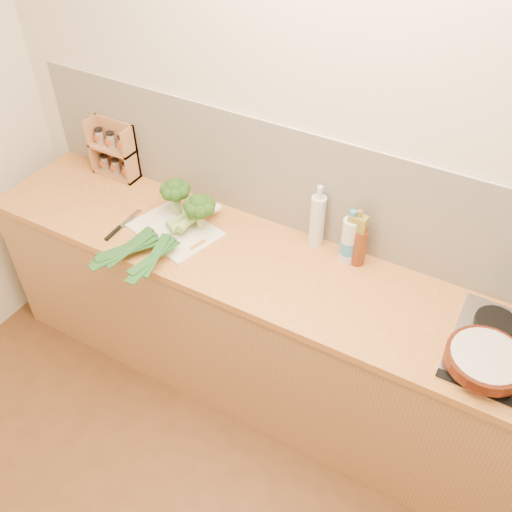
{
  "coord_description": "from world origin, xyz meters",
  "views": [
    {
      "loc": [
        0.78,
        -0.5,
        2.66
      ],
      "look_at": [
        -0.12,
        1.1,
        1.02
      ],
      "focal_mm": 40.0,
      "sensor_mm": 36.0,
      "label": 1
    }
  ],
  "objects_px": {
    "skillet": "(487,360)",
    "chefs_knife": "(117,229)",
    "chopping_board": "(175,230)",
    "spice_rack": "(115,152)"
  },
  "relations": [
    {
      "from": "skillet",
      "to": "chefs_knife",
      "type": "bearing_deg",
      "value": -176.89
    },
    {
      "from": "chefs_knife",
      "to": "skillet",
      "type": "relative_size",
      "value": 0.62
    },
    {
      "from": "chopping_board",
      "to": "skillet",
      "type": "relative_size",
      "value": 0.93
    },
    {
      "from": "chefs_knife",
      "to": "spice_rack",
      "type": "distance_m",
      "value": 0.53
    },
    {
      "from": "chopping_board",
      "to": "spice_rack",
      "type": "relative_size",
      "value": 1.3
    },
    {
      "from": "spice_rack",
      "to": "chopping_board",
      "type": "bearing_deg",
      "value": -24.71
    },
    {
      "from": "chefs_knife",
      "to": "chopping_board",
      "type": "bearing_deg",
      "value": 26.5
    },
    {
      "from": "chefs_knife",
      "to": "spice_rack",
      "type": "relative_size",
      "value": 0.87
    },
    {
      "from": "chopping_board",
      "to": "chefs_knife",
      "type": "distance_m",
      "value": 0.28
    },
    {
      "from": "skillet",
      "to": "spice_rack",
      "type": "distance_m",
      "value": 2.11
    }
  ]
}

